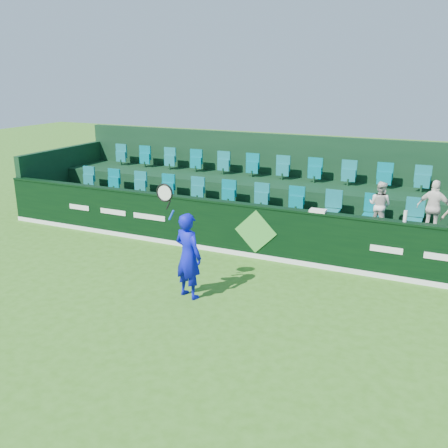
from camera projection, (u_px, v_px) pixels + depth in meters
The scene contains 12 objects.
ground at pixel (177, 327), 9.09m from camera, with size 60.00×60.00×0.00m, color #366B19.
sponsor_hoarding at pixel (257, 231), 12.37m from camera, with size 16.00×0.25×1.35m.
stand_tier_front at pixel (272, 230), 13.40m from camera, with size 16.00×2.00×0.80m, color black.
stand_tier_back at pixel (293, 205), 14.98m from camera, with size 16.00×1.80×1.30m, color black.
stand_rear at pixel (298, 183), 15.20m from camera, with size 16.00×4.10×2.60m.
seat_row_front at pixel (278, 201), 13.55m from camera, with size 13.50×0.50×0.60m, color #126C70.
seat_row_back at pixel (298, 172), 14.97m from camera, with size 13.50×0.50×0.60m, color #126C70.
tennis_player at pixel (188, 255), 10.09m from camera, with size 1.07×0.60×2.43m.
spectator_left at pixel (380, 205), 12.04m from camera, with size 0.57×0.44×1.17m, color silver.
spectator_middle at pixel (434, 208), 11.53m from camera, with size 0.76×0.32×1.30m, color white.
towel at pixel (318, 211), 11.56m from camera, with size 0.37×0.24×0.06m, color white.
drinks_bottle at pixel (405, 216), 10.76m from camera, with size 0.08×0.08×0.25m, color white.
Camera 1 is at (4.20, -7.04, 4.44)m, focal length 40.00 mm.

